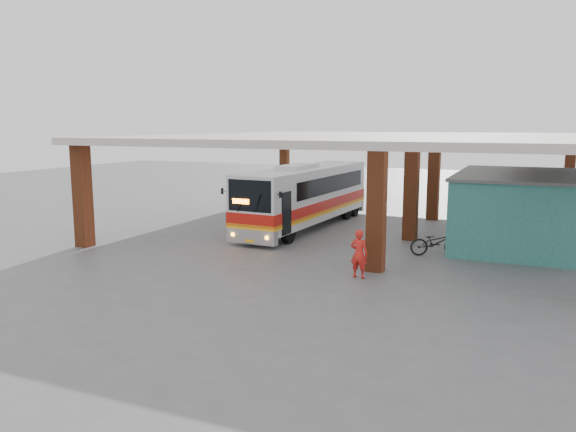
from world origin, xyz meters
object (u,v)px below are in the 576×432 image
Objects in this scene: motorcycle at (436,242)px; pedestrian at (359,254)px; coach_bus at (305,196)px; red_chair at (464,226)px.

pedestrian is at bearing 132.99° from motorcycle.
coach_bus is 6.73× the size of pedestrian.
pedestrian is at bearing -54.06° from coach_bus.
pedestrian is (5.24, -8.10, -0.78)m from coach_bus.
coach_bus is 8.07m from motorcycle.
motorcycle is 4.82m from pedestrian.
coach_bus is 7.82m from red_chair.
coach_bus is at bearing 176.13° from red_chair.
red_chair is at bearing -99.65° from pedestrian.
pedestrian is (-1.87, -4.43, 0.30)m from motorcycle.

